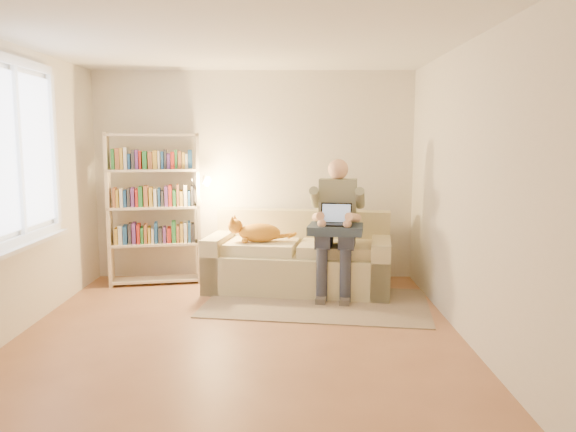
{
  "coord_description": "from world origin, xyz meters",
  "views": [
    {
      "loc": [
        0.46,
        -4.82,
        1.75
      ],
      "look_at": [
        0.44,
        1.0,
        0.96
      ],
      "focal_mm": 35.0,
      "sensor_mm": 36.0,
      "label": 1
    }
  ],
  "objects_px": {
    "sofa": "(299,261)",
    "cat": "(254,232)",
    "bookshelf": "(154,201)",
    "laptop": "(338,219)",
    "person": "(337,219)"
  },
  "relations": [
    {
      "from": "laptop",
      "to": "person",
      "type": "bearing_deg",
      "value": 100.96
    },
    {
      "from": "person",
      "to": "cat",
      "type": "distance_m",
      "value": 0.98
    },
    {
      "from": "person",
      "to": "cat",
      "type": "relative_size",
      "value": 2.05
    },
    {
      "from": "sofa",
      "to": "bookshelf",
      "type": "bearing_deg",
      "value": -178.18
    },
    {
      "from": "bookshelf",
      "to": "cat",
      "type": "bearing_deg",
      "value": -23.58
    },
    {
      "from": "cat",
      "to": "laptop",
      "type": "xyz_separation_m",
      "value": [
        0.95,
        -0.32,
        0.19
      ]
    },
    {
      "from": "sofa",
      "to": "laptop",
      "type": "xyz_separation_m",
      "value": [
        0.42,
        -0.37,
        0.55
      ]
    },
    {
      "from": "sofa",
      "to": "laptop",
      "type": "relative_size",
      "value": 5.85
    },
    {
      "from": "cat",
      "to": "bookshelf",
      "type": "xyz_separation_m",
      "value": [
        -1.22,
        0.27,
        0.33
      ]
    },
    {
      "from": "sofa",
      "to": "cat",
      "type": "xyz_separation_m",
      "value": [
        -0.53,
        -0.05,
        0.36
      ]
    },
    {
      "from": "sofa",
      "to": "laptop",
      "type": "height_order",
      "value": "laptop"
    },
    {
      "from": "sofa",
      "to": "bookshelf",
      "type": "distance_m",
      "value": 1.89
    },
    {
      "from": "sofa",
      "to": "bookshelf",
      "type": "height_order",
      "value": "bookshelf"
    },
    {
      "from": "cat",
      "to": "laptop",
      "type": "height_order",
      "value": "laptop"
    },
    {
      "from": "sofa",
      "to": "cat",
      "type": "relative_size",
      "value": 2.98
    }
  ]
}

